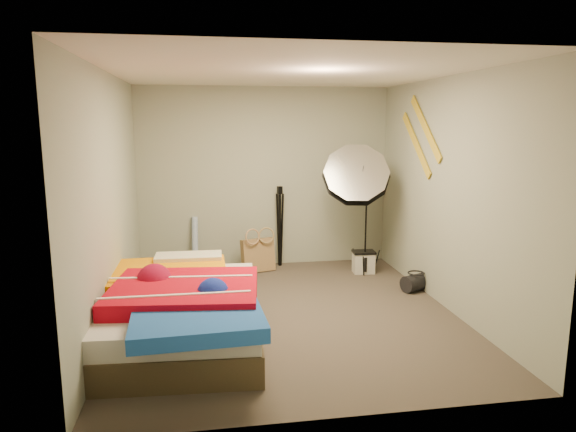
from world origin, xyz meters
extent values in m
plane|color=#4C4239|center=(0.00, 0.00, 0.00)|extent=(4.00, 4.00, 0.00)
plane|color=silver|center=(0.00, 0.00, 2.50)|extent=(4.00, 4.00, 0.00)
plane|color=gray|center=(0.00, 2.00, 1.25)|extent=(3.50, 0.00, 3.50)
plane|color=gray|center=(0.00, -2.00, 1.25)|extent=(3.50, 0.00, 3.50)
plane|color=gray|center=(-1.75, 0.00, 1.25)|extent=(0.00, 4.00, 4.00)
plane|color=gray|center=(1.75, 0.00, 1.25)|extent=(0.00, 4.00, 4.00)
cube|color=#A48054|center=(-0.15, 1.65, 0.22)|extent=(0.49, 0.31, 0.46)
cylinder|color=#527CC5|center=(-1.00, 1.90, 0.36)|extent=(0.10, 0.22, 0.73)
cube|color=beige|center=(1.26, 1.34, 0.14)|extent=(0.29, 0.21, 0.28)
cylinder|color=black|center=(1.65, 0.50, 0.10)|extent=(0.39, 0.32, 0.20)
cube|color=gold|center=(1.73, 0.60, 1.95)|extent=(0.02, 0.91, 0.78)
cube|color=gold|center=(1.73, 0.85, 1.75)|extent=(0.02, 0.91, 0.78)
cube|color=#4C3E29|center=(-1.08, -0.49, 0.13)|extent=(1.53, 2.11, 0.26)
cube|color=beige|center=(-1.08, -0.49, 0.36)|extent=(1.49, 2.07, 0.18)
cube|color=orange|center=(-1.21, -0.03, 0.49)|extent=(1.13, 0.99, 0.14)
cube|color=red|center=(-1.04, -0.65, 0.51)|extent=(1.39, 1.21, 0.16)
cube|color=blue|center=(-0.92, -1.27, 0.48)|extent=(1.06, 0.86, 0.12)
cube|color=#F0A5AB|center=(-1.03, 0.37, 0.53)|extent=(0.72, 0.34, 0.14)
cylinder|color=black|center=(1.27, 1.30, 0.70)|extent=(0.03, 0.03, 1.41)
cube|color=black|center=(1.27, 1.30, 1.37)|extent=(0.07, 0.07, 0.09)
cone|color=silver|center=(1.09, 1.23, 1.32)|extent=(1.16, 0.91, 1.03)
cylinder|color=black|center=(0.19, 1.88, 0.52)|extent=(0.04, 0.04, 1.03)
cube|color=black|center=(0.19, 1.88, 1.08)|extent=(0.08, 0.08, 0.11)
camera|label=1|loc=(-0.84, -5.14, 2.01)|focal=32.00mm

